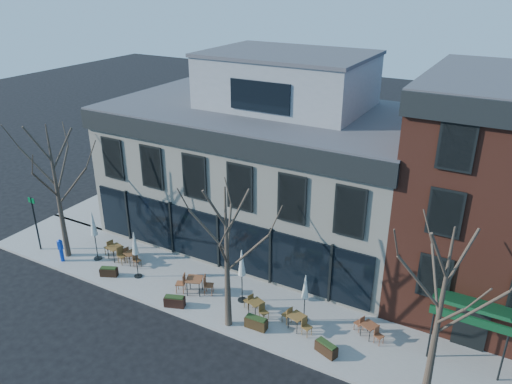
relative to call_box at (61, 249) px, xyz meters
The scene contains 24 objects.
ground 9.17m from the call_box, 24.48° to the left, with size 120.00×120.00×0.00m, color black.
sidewalk_front 11.70m from the call_box, ahead, with size 33.50×4.70×0.15m, color gray.
sidewalk_side 10.25m from the call_box, 106.76° to the left, with size 4.50×12.00×0.15m, color gray.
corner_building 12.77m from the call_box, 46.57° to the left, with size 18.39×10.39×11.10m.
red_brick_building 23.52m from the call_box, 22.36° to the left, with size 8.20×11.78×11.18m.
tree_corner 3.41m from the call_box, 107.55° to the left, with size 3.93×3.98×7.92m.
tree_mid 11.68m from the call_box, ahead, with size 3.50×3.55×7.04m.
tree_right 20.56m from the call_box, ahead, with size 3.72×3.77×7.48m.
sign_pole 2.51m from the call_box, behind, with size 0.50×0.10×3.40m.
call_box is the anchor object (origin of this frame).
cafe_set_0 3.03m from the call_box, 33.31° to the left, with size 1.92×0.91×0.99m.
cafe_set_1 4.03m from the call_box, 25.70° to the left, with size 1.62×0.76×0.83m.
cafe_set_2 8.53m from the call_box, ahead, with size 2.02×1.23×1.05m.
cafe_set_3 12.11m from the call_box, ahead, with size 1.63×0.97×0.84m.
cafe_set_4 14.27m from the call_box, ahead, with size 1.73×0.91×0.89m.
cafe_set_5 17.45m from the call_box, ahead, with size 1.58×0.93×0.82m.
umbrella_0 2.40m from the call_box, 35.59° to the left, with size 0.48×0.48×3.00m.
umbrella_1 5.09m from the call_box, 10.20° to the left, with size 0.44×0.44×2.72m.
umbrella_3 11.14m from the call_box, ahead, with size 0.47×0.47×2.91m.
umbrella_4 14.43m from the call_box, ahead, with size 0.40×0.40×2.51m.
planter_0 3.49m from the call_box, ahead, with size 1.00×0.72×0.52m.
planter_1 8.26m from the call_box, ahead, with size 1.10×0.74×0.57m.
planter_2 12.58m from the call_box, ahead, with size 1.06×0.46×0.59m.
planter_3 16.05m from the call_box, ahead, with size 1.09×0.72×0.57m.
Camera 1 is at (13.38, -19.80, 15.30)m, focal length 35.00 mm.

